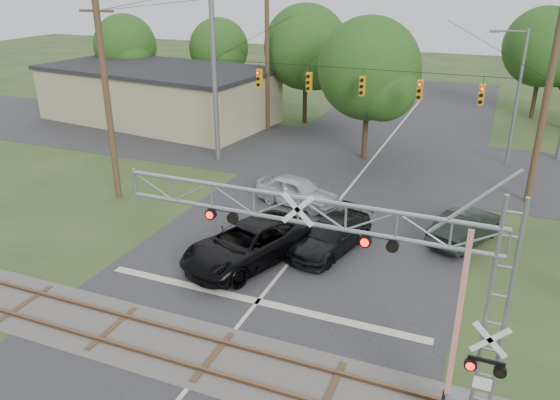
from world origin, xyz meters
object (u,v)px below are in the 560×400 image
at_px(sedan_silver, 297,191).
at_px(crossing_gantry, 369,276).
at_px(traffic_signal_span, 379,85).
at_px(pickup_black, 248,244).
at_px(streetlight, 515,91).
at_px(car_dark, 330,235).
at_px(commercial_building, 158,94).

bearing_deg(sedan_silver, crossing_gantry, -140.80).
height_order(crossing_gantry, traffic_signal_span, traffic_signal_span).
height_order(pickup_black, streetlight, streetlight).
distance_m(car_dark, sedan_silver, 5.36).
height_order(crossing_gantry, sedan_silver, crossing_gantry).
bearing_deg(crossing_gantry, sedan_silver, 117.53).
bearing_deg(car_dark, traffic_signal_span, 106.81).
bearing_deg(car_dark, streetlight, 81.29).
distance_m(traffic_signal_span, streetlight, 9.61).
bearing_deg(sedan_silver, traffic_signal_span, -17.69).
bearing_deg(commercial_building, crossing_gantry, -39.89).
relative_size(crossing_gantry, pickup_black, 1.73).
height_order(car_dark, commercial_building, commercial_building).
height_order(pickup_black, sedan_silver, pickup_black).
distance_m(traffic_signal_span, pickup_black, 13.01).
bearing_deg(streetlight, traffic_signal_span, -138.72).
xyz_separation_m(sedan_silver, commercial_building, (-17.24, 12.77, 1.45)).
bearing_deg(pickup_black, traffic_signal_span, 98.86).
bearing_deg(traffic_signal_span, crossing_gantry, -77.67).
height_order(traffic_signal_span, commercial_building, traffic_signal_span).
relative_size(pickup_black, streetlight, 0.73).
xyz_separation_m(car_dark, sedan_silver, (-3.20, 4.29, 0.06)).
height_order(traffic_signal_span, streetlight, traffic_signal_span).
bearing_deg(crossing_gantry, pickup_black, 135.16).
relative_size(sedan_silver, streetlight, 0.54).
relative_size(crossing_gantry, traffic_signal_span, 0.55).
bearing_deg(commercial_building, pickup_black, -40.71).
xyz_separation_m(crossing_gantry, sedan_silver, (-6.90, 13.23, -3.58)).
bearing_deg(streetlight, sedan_silver, -131.37).
relative_size(pickup_black, car_dark, 1.24).
relative_size(crossing_gantry, streetlight, 1.26).
height_order(traffic_signal_span, car_dark, traffic_signal_span).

